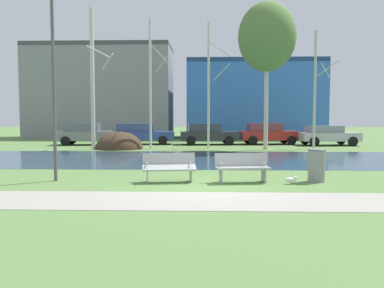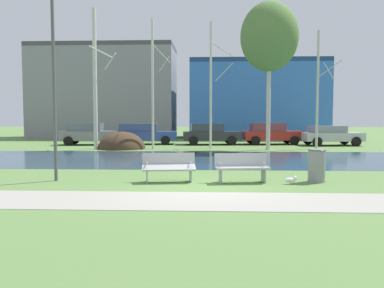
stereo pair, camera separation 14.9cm
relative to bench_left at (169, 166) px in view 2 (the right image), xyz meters
The scene contains 21 objects.
ground_plane 9.21m from the bench_left, 83.06° to the left, with size 120.00×120.00×0.00m, color #5B7F42.
paved_path_strip 2.96m from the bench_left, 67.61° to the right, with size 60.00×2.09×0.01m, color #9E998E.
river_band 6.82m from the bench_left, 80.59° to the left, with size 80.00×7.96×0.01m, color #2D475B.
soil_mound 13.26m from the bench_left, 108.68° to the left, with size 2.91×2.98×2.14m, color #423021.
bench_left is the anchor object (origin of this frame).
bench_right 2.20m from the bench_left, ahead, with size 1.66×0.77×0.87m.
trash_bin 4.47m from the bench_left, ahead, with size 0.53×0.53×1.00m.
seagull 3.62m from the bench_left, ahead, with size 0.40×0.15×0.25m.
streetlamp 5.04m from the bench_left, behind, with size 0.32×0.32×6.27m.
birch_far_left 13.78m from the bench_left, 115.35° to the left, with size 1.49×2.50×8.46m.
birch_left 13.11m from the bench_left, 100.22° to the left, with size 1.20×2.17×7.93m.
birch_center_left 13.59m from the bench_left, 84.16° to the left, with size 1.49×2.74×7.86m.
birch_center 14.51m from the bench_left, 68.73° to the left, with size 3.43×3.43×8.79m.
birch_center_right 15.66m from the bench_left, 58.86° to the left, with size 1.52×2.39×7.29m.
parked_van_nearest_grey 17.57m from the bench_left, 114.73° to the left, with size 4.17×2.23×1.56m.
parked_sedan_second_blue 17.16m from the bench_left, 102.33° to the left, with size 4.90×2.33×1.50m.
parked_hatch_third_dark 16.63m from the bench_left, 85.60° to the left, with size 4.20×2.26×1.51m.
parked_wagon_fourth_red 17.95m from the bench_left, 71.70° to the left, with size 4.31×2.39×1.54m.
parked_suv_fifth_silver 18.67m from the bench_left, 59.09° to the left, with size 4.16×2.38×1.37m.
building_grey_warehouse 28.07m from the bench_left, 108.67° to the left, with size 13.44×6.01×8.75m.
building_blue_store 27.08m from the bench_left, 77.92° to the left, with size 12.34×7.07×7.15m.
Camera 2 is at (0.12, -10.99, 1.95)m, focal length 37.10 mm.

